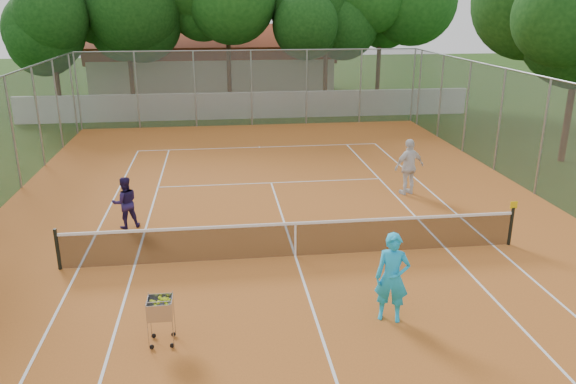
{
  "coord_description": "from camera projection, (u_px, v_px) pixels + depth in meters",
  "views": [
    {
      "loc": [
        -1.89,
        -13.29,
        6.31
      ],
      "look_at": [
        0.0,
        1.5,
        1.3
      ],
      "focal_mm": 35.0,
      "sensor_mm": 36.0,
      "label": 1
    }
  ],
  "objects": [
    {
      "name": "ground",
      "position": [
        295.0,
        257.0,
        14.73
      ],
      "size": [
        120.0,
        120.0,
        0.0
      ],
      "primitive_type": "plane",
      "color": "#1C390F",
      "rests_on": "ground"
    },
    {
      "name": "court_pad",
      "position": [
        295.0,
        257.0,
        14.73
      ],
      "size": [
        18.0,
        34.0,
        0.02
      ],
      "primitive_type": "cube",
      "color": "#B66223",
      "rests_on": "ground"
    },
    {
      "name": "court_lines",
      "position": [
        295.0,
        256.0,
        14.73
      ],
      "size": [
        10.98,
        23.78,
        0.01
      ],
      "primitive_type": "cube",
      "color": "white",
      "rests_on": "court_pad"
    },
    {
      "name": "tennis_net",
      "position": [
        295.0,
        239.0,
        14.57
      ],
      "size": [
        11.88,
        0.1,
        0.98
      ],
      "primitive_type": "cube",
      "color": "black",
      "rests_on": "court_pad"
    },
    {
      "name": "perimeter_fence",
      "position": [
        296.0,
        184.0,
        14.1
      ],
      "size": [
        18.0,
        34.0,
        4.0
      ],
      "primitive_type": "cube",
      "color": "slate",
      "rests_on": "ground"
    },
    {
      "name": "boundary_wall",
      "position": [
        250.0,
        105.0,
        32.36
      ],
      "size": [
        26.0,
        0.3,
        1.5
      ],
      "primitive_type": "cube",
      "color": "silver",
      "rests_on": "ground"
    },
    {
      "name": "clubhouse",
      "position": [
        213.0,
        63.0,
        41.06
      ],
      "size": [
        16.4,
        9.0,
        4.4
      ],
      "primitive_type": "cube",
      "color": "beige",
      "rests_on": "ground"
    },
    {
      "name": "tropical_trees",
      "position": [
        245.0,
        27.0,
        33.83
      ],
      "size": [
        29.0,
        19.0,
        10.0
      ],
      "primitive_type": "cube",
      "color": "black",
      "rests_on": "ground"
    },
    {
      "name": "player_near",
      "position": [
        392.0,
        278.0,
        11.5
      ],
      "size": [
        0.82,
        0.68,
        1.92
      ],
      "primitive_type": "imported",
      "rotation": [
        0.0,
        0.0,
        -0.36
      ],
      "color": "#1CB1EF",
      "rests_on": "court_pad"
    },
    {
      "name": "player_far_left",
      "position": [
        125.0,
        203.0,
        16.4
      ],
      "size": [
        0.89,
        0.79,
        1.55
      ],
      "primitive_type": "imported",
      "rotation": [
        0.0,
        0.0,
        3.45
      ],
      "color": "#24194C",
      "rests_on": "court_pad"
    },
    {
      "name": "player_far_right",
      "position": [
        409.0,
        167.0,
        19.26
      ],
      "size": [
        1.23,
        0.79,
        1.95
      ],
      "primitive_type": "imported",
      "rotation": [
        0.0,
        0.0,
        3.44
      ],
      "color": "white",
      "rests_on": "court_pad"
    },
    {
      "name": "ball_hopper",
      "position": [
        161.0,
        319.0,
        10.79
      ],
      "size": [
        0.65,
        0.65,
        1.05
      ],
      "primitive_type": "cube",
      "rotation": [
        0.0,
        0.0,
        -0.37
      ],
      "color": "#ADAEB4",
      "rests_on": "court_pad"
    }
  ]
}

